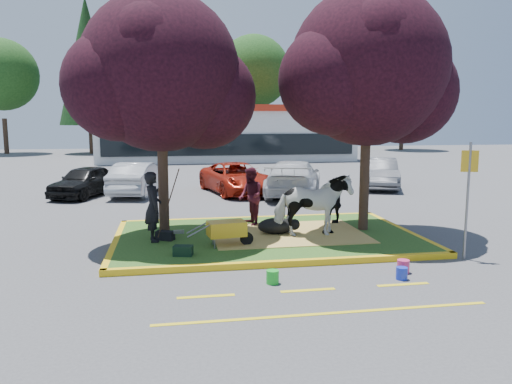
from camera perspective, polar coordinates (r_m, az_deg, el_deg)
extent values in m
plane|color=#424244|center=(13.95, 1.24, -5.48)|extent=(90.00, 90.00, 0.00)
cube|color=#244C17|center=(13.94, 1.24, -5.18)|extent=(8.00, 5.00, 0.15)
cube|color=yellow|center=(11.50, 3.74, -8.14)|extent=(8.30, 0.16, 0.15)
cube|color=yellow|center=(16.41, -0.50, -3.10)|extent=(8.30, 0.16, 0.15)
cube|color=yellow|center=(13.77, -15.75, -5.67)|extent=(0.16, 5.30, 0.15)
cube|color=yellow|center=(15.24, 16.52, -4.35)|extent=(0.16, 5.30, 0.15)
cube|color=tan|center=(14.04, 3.65, -4.75)|extent=(4.20, 3.00, 0.01)
cylinder|color=black|center=(13.77, -10.58, 2.29)|extent=(0.28, 0.28, 3.53)
sphere|color=black|center=(13.75, -10.89, 13.32)|extent=(4.20, 4.20, 4.20)
sphere|color=black|center=(13.94, -5.96, 10.76)|extent=(2.86, 2.86, 2.86)
sphere|color=black|center=(13.47, -15.42, 11.66)|extent=(2.86, 2.86, 2.86)
cylinder|color=black|center=(14.64, 12.34, 2.92)|extent=(0.28, 0.28, 3.70)
sphere|color=black|center=(14.65, 12.68, 13.78)|extent=(4.40, 4.40, 4.40)
sphere|color=black|center=(15.27, 16.59, 10.92)|extent=(2.99, 2.99, 2.99)
sphere|color=black|center=(13.95, 8.83, 12.53)|extent=(2.99, 2.99, 2.99)
cube|color=yellow|center=(9.71, -5.74, -11.79)|extent=(1.10, 0.12, 0.01)
cube|color=yellow|center=(10.03, 5.95, -11.11)|extent=(1.10, 0.12, 0.01)
cube|color=yellow|center=(10.73, 16.45, -10.11)|extent=(1.10, 0.12, 0.01)
cube|color=yellow|center=(8.96, 8.10, -13.59)|extent=(6.00, 0.10, 0.01)
cube|color=silver|center=(41.57, -3.51, 6.53)|extent=(20.00, 8.00, 4.00)
cube|color=red|center=(41.56, -3.54, 9.49)|extent=(20.40, 8.40, 0.50)
cube|color=black|center=(37.58, -2.81, 5.42)|extent=(19.00, 0.10, 1.60)
cylinder|color=black|center=(53.57, -26.70, 5.73)|extent=(0.44, 0.44, 3.36)
sphere|color=#143811|center=(53.70, -27.11, 11.87)|extent=(6.72, 6.72, 6.72)
cylinder|color=black|center=(50.85, -18.34, 6.41)|extent=(0.44, 0.44, 3.92)
cone|color=black|center=(51.11, -18.69, 13.96)|extent=(5.60, 5.60, 11.90)
cylinder|color=black|center=(51.83, -9.24, 6.29)|extent=(0.44, 0.44, 3.08)
sphere|color=#143811|center=(51.91, -9.38, 12.12)|extent=(6.16, 6.16, 6.16)
cylinder|color=black|center=(51.54, -0.24, 6.70)|extent=(0.44, 0.44, 3.64)
sphere|color=#143811|center=(51.73, -0.25, 13.62)|extent=(7.28, 7.28, 7.28)
cylinder|color=black|center=(53.94, 8.13, 6.62)|extent=(0.44, 0.44, 3.50)
cone|color=black|center=(54.10, 8.26, 12.98)|extent=(5.00, 5.00, 10.62)
cylinder|color=black|center=(56.02, 16.30, 6.29)|extent=(0.44, 0.44, 3.22)
sphere|color=#143811|center=(56.12, 16.54, 11.92)|extent=(6.44, 6.44, 6.44)
imported|color=silver|center=(13.63, 6.47, -1.51)|extent=(2.08, 1.02, 1.73)
ellipsoid|color=black|center=(13.96, 2.33, -3.88)|extent=(1.18, 0.87, 0.46)
imported|color=black|center=(13.28, -11.68, -1.65)|extent=(0.53, 0.73, 1.84)
imported|color=#461420|center=(15.02, -0.63, -0.50)|extent=(0.79, 0.95, 1.74)
imported|color=black|center=(15.53, 9.21, -1.33)|extent=(0.51, 0.76, 1.20)
cylinder|color=black|center=(12.75, -1.07, -5.34)|extent=(0.34, 0.11, 0.34)
cylinder|color=slate|center=(12.46, -4.77, -5.91)|extent=(0.04, 0.04, 0.24)
cylinder|color=slate|center=(12.86, -4.93, -5.47)|extent=(0.04, 0.04, 0.24)
cube|color=gold|center=(12.62, -3.39, -4.20)|extent=(1.01, 0.69, 0.37)
cylinder|color=slate|center=(12.35, -6.51, -4.42)|extent=(0.61, 0.13, 0.31)
cylinder|color=slate|center=(12.76, -6.63, -4.01)|extent=(0.61, 0.13, 0.31)
cube|color=black|center=(13.49, -10.35, -4.92)|extent=(0.54, 0.43, 0.24)
cube|color=black|center=(11.93, -8.33, -6.64)|extent=(0.50, 0.38, 0.24)
cylinder|color=slate|center=(12.80, 23.00, -1.00)|extent=(0.06, 0.06, 2.81)
cube|color=gold|center=(12.69, 23.25, 3.26)|extent=(0.39, 0.13, 0.51)
cylinder|color=green|center=(10.33, 1.91, -9.68)|extent=(0.35, 0.35, 0.28)
cylinder|color=#D32E69|center=(11.48, 16.48, -8.15)|extent=(0.27, 0.27, 0.29)
cylinder|color=#192FC9|center=(11.02, 16.32, -8.92)|extent=(0.31, 0.31, 0.26)
imported|color=black|center=(22.75, -19.00, 1.18)|extent=(2.97, 4.22, 1.34)
imported|color=#9FA2A7|center=(22.66, -13.39, 1.52)|extent=(2.43, 4.61, 1.45)
imported|color=#A01D0D|center=(22.53, -2.28, 1.61)|extent=(3.28, 5.31, 1.37)
imported|color=silver|center=(21.77, 4.30, 1.59)|extent=(3.81, 5.76, 1.55)
imported|color=#57595E|center=(24.88, 13.99, 2.08)|extent=(2.87, 4.61, 1.43)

